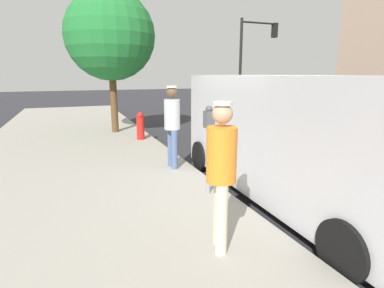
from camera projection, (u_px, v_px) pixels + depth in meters
ground_plane at (262, 184)px, 6.20m from camera, size 80.00×80.00×0.00m
sidewalk_slab at (76, 208)px, 4.93m from camera, size 5.00×32.00×0.15m
parking_meter_near at (209, 135)px, 5.13m from camera, size 0.14×0.18×1.52m
pedestrian_in_orange at (221, 167)px, 3.45m from camera, size 0.34×0.35×1.73m
pedestrian_in_gray at (172, 121)px, 6.62m from camera, size 0.34×0.36×1.78m
parked_van at (298, 135)px, 5.29m from camera, size 2.22×5.24×2.15m
traffic_light_corner at (254, 50)px, 17.66m from camera, size 2.48×0.42×5.20m
street_tree at (110, 36)px, 10.34m from camera, size 3.00×3.00×4.79m
fire_hydrant at (140, 126)px, 9.69m from camera, size 0.24×0.24×0.86m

